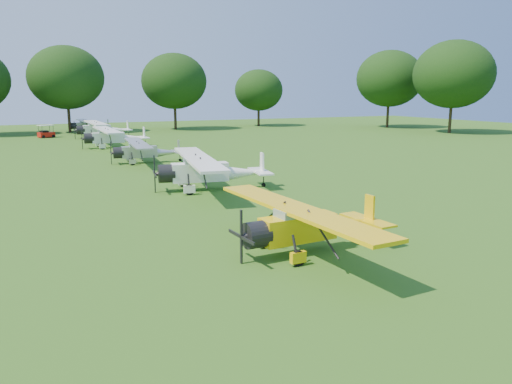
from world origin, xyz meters
The scene contains 9 objects.
ground centered at (0.00, 0.00, 0.00)m, with size 160.00×160.00×0.00m, color #1C4D13.
tree_belt centered at (3.57, 0.16, 8.03)m, with size 137.36×130.27×14.52m.
aircraft_2 centered at (0.67, -8.56, 1.15)m, with size 6.28×10.01×1.97m.
aircraft_3 centered at (1.46, 4.76, 1.33)m, with size 7.33×11.60×2.28m.
aircraft_4 centered at (0.62, 18.57, 1.13)m, with size 6.19×9.86×1.94m.
aircraft_5 centered at (0.22, 32.09, 1.31)m, with size 7.14×11.32×2.24m.
aircraft_6 centered at (0.78, 44.81, 1.34)m, with size 7.32×11.63×2.30m.
aircraft_7 centered at (0.69, 57.08, 1.12)m, with size 6.13×9.75×1.92m.
golf_cart centered at (-5.89, 48.61, 0.57)m, with size 2.28×1.87×1.70m.
Camera 1 is at (-8.93, -24.28, 6.00)m, focal length 35.00 mm.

